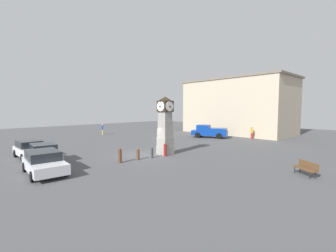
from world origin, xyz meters
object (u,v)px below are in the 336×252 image
Objects in this scene: car_by_building at (44,162)px; car_near_tower at (44,153)px; bollard_mid_row at (152,153)px; bench at (306,167)px; pedestrian_near_bench at (252,132)px; pedestrian_by_cars at (102,128)px; bollard_far_row at (138,154)px; pickup_truck at (209,131)px; car_navy_sedan at (30,149)px; clock_tower at (165,126)px; bollard_end_row at (120,155)px; bollard_near_tower at (165,150)px.

car_near_tower is at bearing 164.13° from car_by_building.
bollard_mid_row is 11.35m from bench.
bench is 17.64m from pedestrian_near_bench.
pedestrian_by_cars is (-29.44, 1.88, 0.50)m from bench.
bollard_far_row is 19.59m from pedestrian_by_cars.
car_by_building is 16.87m from bench.
pedestrian_by_cars is (-18.39, 6.74, 0.55)m from bollard_far_row.
car_by_building is 23.12m from pickup_truck.
car_navy_sedan is 26.63m from pedestrian_near_bench.
pedestrian_by_cars reaches higher than car_by_building.
bench is (15.31, 10.76, -0.23)m from car_near_tower.
bollard_mid_row is 19.45m from pedestrian_by_cars.
bollard_mid_row is 0.98× the size of bollard_far_row.
car_by_building is at bearing -15.87° from car_near_tower.
clock_tower is 13.79m from pickup_truck.
bench is at bearing 30.13° from bollard_end_row.
bollard_end_row is 0.72× the size of bench.
pedestrian_by_cars reaches higher than bollard_far_row.
pedestrian_near_bench is at bearing 125.44° from bench.
car_navy_sedan is 0.73× the size of pickup_truck.
pickup_truck is at bearing 97.43° from car_by_building.
car_navy_sedan reaches higher than car_by_building.
car_near_tower reaches higher than bollard_far_row.
bench is at bearing 23.74° from bollard_far_row.
car_by_building is 2.60× the size of pedestrian_by_cars.
clock_tower is 1.15× the size of car_by_building.
pedestrian_by_cars reaches higher than car_near_tower.
car_near_tower reaches higher than bench.
bollard_end_row is at bearing -24.72° from pedestrian_by_cars.
bollard_near_tower is at bearing 80.47° from bollard_end_row.
car_by_building is 2.88× the size of bench.
bollard_far_row is at bearing 80.34° from car_by_building.
bench is (18.32, 11.01, -0.23)m from car_navy_sedan.
car_by_building is at bearing -99.66° from bollard_far_row.
bollard_end_row is (-0.19, -4.77, -2.03)m from clock_tower.
car_navy_sedan reaches higher than bollard_far_row.
car_navy_sedan is (-7.81, -8.74, 0.17)m from bollard_near_tower.
bollard_near_tower is at bearing 48.22° from car_navy_sedan.
pedestrian_by_cars is (-14.24, -9.41, 0.10)m from pickup_truck.
bollard_far_row is at bearing -102.27° from bollard_mid_row.
bollard_far_row is 0.59× the size of bench.
bollard_near_tower is at bearing 60.51° from car_near_tower.
pedestrian_by_cars is (-19.22, -12.49, 0.08)m from pedestrian_near_bench.
car_by_building reaches higher than bollard_near_tower.
car_by_building is at bearing -82.57° from pickup_truck.
bollard_far_row is 0.20× the size of car_by_building.
bollard_mid_row is 15.51m from pickup_truck.
bollard_near_tower is 0.99× the size of bollard_end_row.
pedestrian_near_bench reaches higher than bollard_mid_row.
bollard_mid_row is 0.52× the size of pedestrian_by_cars.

